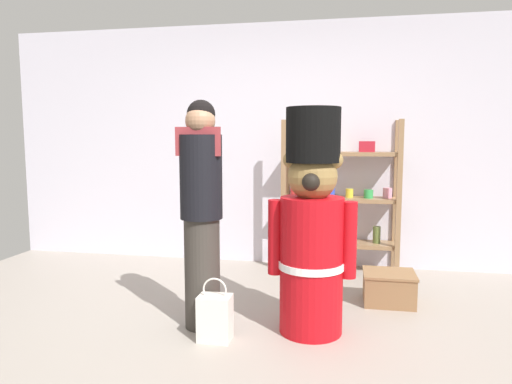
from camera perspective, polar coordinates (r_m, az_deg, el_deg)
The scene contains 7 objects.
ground_plane at distance 3.23m, azimuth -0.97°, elevation -18.60°, with size 6.40×6.40×0.00m, color #9E9389.
back_wall at distance 5.09m, azimuth 4.05°, elevation 5.74°, with size 6.40×0.12×2.60m, color silver.
merchandise_shelf at distance 4.87m, azimuth 10.28°, elevation -0.47°, with size 1.19×0.35×1.56m.
teddy_bear_guard at distance 3.27m, azimuth 6.88°, elevation -4.65°, with size 0.62×0.46×1.58m.
person_shopper at distance 3.33m, azimuth -6.73°, elevation -2.07°, with size 0.32×0.30×1.64m.
shopping_bag at distance 3.28m, azimuth -5.07°, elevation -15.09°, with size 0.22×0.16×0.44m.
display_crate at distance 4.11m, azimuth 16.02°, elevation -11.23°, with size 0.43×0.37×0.26m.
Camera 1 is at (0.59, -2.86, 1.37)m, focal length 32.52 mm.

